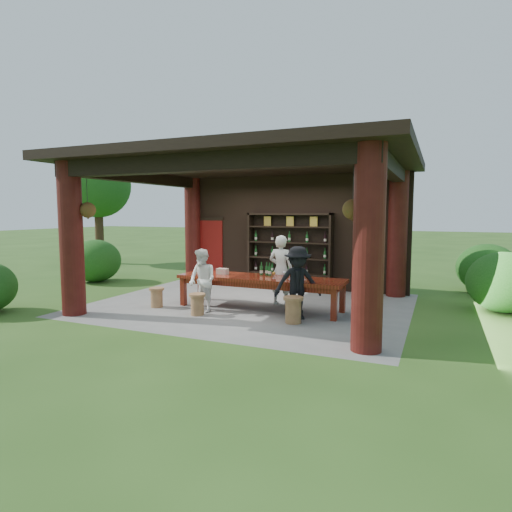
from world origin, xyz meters
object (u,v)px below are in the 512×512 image
at_px(tasting_table, 260,282).
at_px(stool_near_right, 293,309).
at_px(wine_shelf, 289,251).
at_px(napkin_basket, 222,271).
at_px(stool_far_left, 157,297).
at_px(guest_man, 298,283).
at_px(host, 281,270).
at_px(stool_near_left, 197,304).
at_px(guest_woman, 202,280).

xyz_separation_m(tasting_table, stool_near_right, (1.11, -0.92, -0.35)).
distance_m(wine_shelf, napkin_basket, 2.85).
distance_m(wine_shelf, stool_far_left, 4.21).
bearing_deg(napkin_basket, guest_man, -15.82).
bearing_deg(host, stool_near_left, 57.59).
bearing_deg(tasting_table, wine_shelf, 94.81).
bearing_deg(host, stool_far_left, 33.49).
xyz_separation_m(stool_far_left, guest_woman, (1.22, 0.04, 0.46)).
bearing_deg(tasting_table, host, 64.91).
xyz_separation_m(guest_man, napkin_basket, (-2.08, 0.59, 0.05)).
height_order(wine_shelf, stool_near_left, wine_shelf).
bearing_deg(stool_near_left, guest_woman, 101.45).
distance_m(tasting_table, napkin_basket, 1.01).
relative_size(host, napkin_basket, 6.50).
height_order(wine_shelf, host, wine_shelf).
relative_size(stool_far_left, guest_woman, 0.33).
height_order(wine_shelf, stool_near_right, wine_shelf).
xyz_separation_m(stool_near_left, stool_far_left, (-1.29, 0.30, -0.01)).
distance_m(stool_near_left, stool_far_left, 1.32).
height_order(stool_far_left, host, host).
height_order(stool_near_right, stool_far_left, stool_near_right).
bearing_deg(stool_near_right, host, 118.21).
relative_size(guest_woman, guest_man, 0.93).
relative_size(wine_shelf, guest_woman, 1.77).
relative_size(stool_near_left, stool_near_right, 0.88).
bearing_deg(stool_near_right, stool_near_left, -174.91).
bearing_deg(guest_woman, tasting_table, 58.01).
bearing_deg(napkin_basket, wine_shelf, 74.50).
bearing_deg(stool_near_left, stool_near_right, 5.09).
xyz_separation_m(guest_woman, napkin_basket, (0.10, 0.78, 0.11)).
xyz_separation_m(stool_near_left, stool_near_right, (2.13, 0.19, 0.03)).
bearing_deg(guest_man, napkin_basket, 134.82).
xyz_separation_m(tasting_table, guest_woman, (-1.09, -0.77, 0.07)).
distance_m(stool_near_right, napkin_basket, 2.36).
bearing_deg(tasting_table, stool_near_right, -39.56).
relative_size(stool_near_left, guest_woman, 0.33).
xyz_separation_m(guest_woman, guest_man, (2.18, 0.20, 0.06)).
xyz_separation_m(wine_shelf, guest_man, (1.32, -3.32, -0.35)).
bearing_deg(napkin_basket, host, 25.15).
distance_m(stool_near_left, stool_near_right, 2.14).
height_order(tasting_table, napkin_basket, napkin_basket).
height_order(wine_shelf, tasting_table, wine_shelf).
xyz_separation_m(wine_shelf, stool_far_left, (-2.08, -3.56, -0.87)).
relative_size(stool_near_left, guest_man, 0.31).
height_order(tasting_table, host, host).
height_order(stool_far_left, guest_woman, guest_woman).
relative_size(stool_far_left, napkin_basket, 1.78).
height_order(stool_far_left, guest_man, guest_man).
relative_size(stool_near_right, host, 0.32).
xyz_separation_m(stool_near_left, guest_woman, (-0.07, 0.34, 0.46)).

